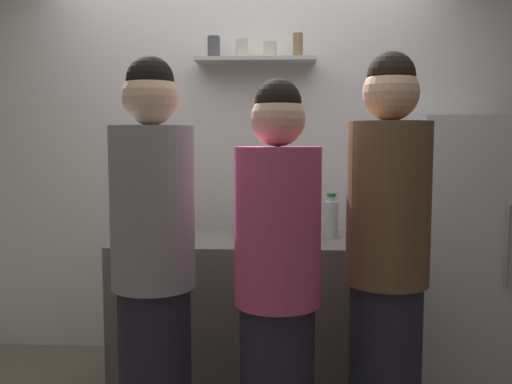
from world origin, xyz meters
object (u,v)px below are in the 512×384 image
wine_bottle_green_glass (293,219)px  water_bottle_plastic (331,218)px  wine_bottle_amber_glass (366,222)px  refrigerator (458,248)px  utensil_holder (363,220)px  person_grey_hoodie (154,275)px  wine_bottle_pale_glass (265,219)px  baking_pan (266,229)px  person_pink_top (277,294)px  person_brown_jacket (387,271)px

wine_bottle_green_glass → water_bottle_plastic: 0.26m
water_bottle_plastic → wine_bottle_amber_glass: bearing=-55.7°
refrigerator → utensil_holder: size_ratio=7.07×
water_bottle_plastic → person_grey_hoodie: (-0.79, -0.82, -0.12)m
wine_bottle_pale_glass → baking_pan: bearing=91.3°
wine_bottle_pale_glass → person_pink_top: size_ratio=0.21×
utensil_holder → water_bottle_plastic: 0.31m
person_pink_top → baking_pan: bearing=-131.8°
wine_bottle_pale_glass → refrigerator: bearing=25.8°
person_pink_top → wine_bottle_green_glass: bearing=-142.1°
person_pink_top → refrigerator: bearing=-178.0°
person_grey_hoodie → person_pink_top: 0.51m
person_brown_jacket → baking_pan: bearing=-178.6°
wine_bottle_green_glass → person_grey_hoodie: bearing=-131.3°
refrigerator → baking_pan: size_ratio=4.60×
person_grey_hoodie → utensil_holder: bearing=144.0°
wine_bottle_amber_glass → person_grey_hoodie: (-0.95, -0.59, -0.14)m
person_brown_jacket → person_pink_top: bearing=-104.1°
person_grey_hoodie → person_pink_top: bearing=91.3°
refrigerator → water_bottle_plastic: bearing=-157.9°
wine_bottle_amber_glass → person_grey_hoodie: person_grey_hoodie is taller
wine_bottle_amber_glass → person_pink_top: person_pink_top is taller
refrigerator → wine_bottle_amber_glass: size_ratio=4.92×
wine_bottle_green_glass → water_bottle_plastic: (0.21, 0.16, -0.01)m
wine_bottle_green_glass → utensil_holder: bearing=42.1°
utensil_holder → water_bottle_plastic: (-0.21, -0.22, 0.04)m
baking_pan → wine_bottle_pale_glass: 0.38m
wine_bottle_amber_glass → wine_bottle_pale_glass: 0.51m
wine_bottle_pale_glass → water_bottle_plastic: (0.35, 0.23, -0.02)m
wine_bottle_pale_glass → utensil_holder: bearing=39.0°
baking_pan → person_grey_hoodie: (-0.43, -0.95, -0.04)m
baking_pan → wine_bottle_pale_glass: bearing=-88.7°
baking_pan → refrigerator: bearing=9.3°
refrigerator → baking_pan: bearing=-170.7°
wine_bottle_pale_glass → water_bottle_plastic: 0.42m
person_pink_top → utensil_holder: bearing=-160.3°
wine_bottle_pale_glass → person_brown_jacket: 0.75m
baking_pan → wine_bottle_green_glass: bearing=-62.1°
person_grey_hoodie → person_brown_jacket: 0.96m
baking_pan → wine_bottle_pale_glass: (0.01, -0.36, 0.11)m
utensil_holder → person_brown_jacket: 0.98m
wine_bottle_green_glass → person_grey_hoodie: (-0.58, -0.66, -0.14)m
wine_bottle_pale_glass → person_brown_jacket: person_brown_jacket is taller
wine_bottle_pale_glass → person_brown_jacket: size_ratio=0.19×
wine_bottle_amber_glass → person_pink_top: bearing=-124.1°
baking_pan → water_bottle_plastic: (0.36, -0.13, 0.08)m
wine_bottle_pale_glass → person_grey_hoodie: 0.75m
baking_pan → wine_bottle_green_glass: (0.15, -0.29, 0.10)m
refrigerator → utensil_holder: 0.61m
refrigerator → utensil_holder: (-0.58, -0.10, 0.18)m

